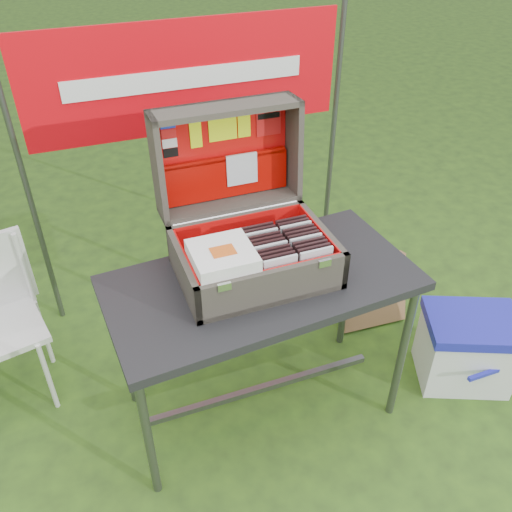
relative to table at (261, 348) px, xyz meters
name	(u,v)px	position (x,y,z in m)	size (l,w,h in m)	color
ground	(266,417)	(-0.01, -0.08, -0.39)	(80.00, 80.00, 0.00)	#2A4219
table	(261,348)	(0.00, 0.00, 0.00)	(1.26, 0.63, 0.79)	black
table_top	(262,283)	(0.00, 0.00, 0.37)	(1.26, 0.63, 0.04)	black
table_leg_fl	(148,434)	(-0.57, -0.25, -0.02)	(0.04, 0.04, 0.75)	#59595B
table_leg_fr	(401,357)	(0.57, -0.25, -0.02)	(0.04, 0.04, 0.75)	#59595B
table_leg_bl	(125,345)	(-0.57, 0.25, -0.02)	(0.04, 0.04, 0.75)	#59595B
table_leg_br	(346,289)	(0.57, 0.25, -0.02)	(0.04, 0.04, 0.75)	#59595B
table_brace	(261,388)	(0.00, 0.00, -0.27)	(1.11, 0.03, 0.03)	#59595B
suitcase	(249,204)	(-0.01, 0.11, 0.69)	(0.61, 0.60, 0.60)	#5E584B
suitcase_base_bottom	(255,271)	(-0.01, 0.05, 0.41)	(0.61, 0.44, 0.02)	#5E584B
suitcase_base_wall_front	(274,288)	(-0.01, -0.16, 0.48)	(0.61, 0.02, 0.16)	#5E584B
suitcase_base_wall_back	(238,231)	(-0.01, 0.25, 0.48)	(0.61, 0.02, 0.16)	#5E584B
suitcase_base_wall_left	(183,273)	(-0.31, 0.05, 0.48)	(0.02, 0.44, 0.16)	#5E584B
suitcase_base_wall_right	(321,243)	(0.28, 0.05, 0.48)	(0.02, 0.44, 0.16)	#5E584B
suitcase_liner_floor	(255,268)	(-0.01, 0.05, 0.42)	(0.57, 0.39, 0.01)	red
suitcase_latch_left	(224,287)	(-0.21, -0.17, 0.55)	(0.05, 0.01, 0.03)	silver
suitcase_latch_right	(325,263)	(0.18, -0.17, 0.55)	(0.05, 0.01, 0.03)	silver
suitcase_hinge	(236,213)	(-0.01, 0.26, 0.56)	(0.02, 0.02, 0.55)	silver
suitcase_lid_back	(223,152)	(-0.01, 0.43, 0.77)	(0.61, 0.44, 0.02)	#5E584B
suitcase_lid_rim_far	(225,108)	(-0.01, 0.37, 0.98)	(0.61, 0.02, 0.16)	#5E584B
suitcase_lid_rim_near	(230,203)	(-0.01, 0.35, 0.56)	(0.61, 0.02, 0.16)	#5E584B
suitcase_lid_rim_left	(157,169)	(-0.31, 0.36, 0.77)	(0.02, 0.44, 0.16)	#5E584B
suitcase_lid_rim_right	(293,147)	(0.28, 0.36, 0.77)	(0.02, 0.44, 0.16)	#5E584B
suitcase_lid_liner	(224,153)	(-0.01, 0.41, 0.77)	(0.56, 0.39, 0.01)	red
suitcase_liner_wall_front	(273,283)	(-0.01, -0.15, 0.49)	(0.57, 0.01, 0.14)	red
suitcase_liner_wall_back	(239,230)	(-0.01, 0.24, 0.49)	(0.57, 0.01, 0.14)	red
suitcase_liner_wall_left	(187,270)	(-0.29, 0.05, 0.49)	(0.01, 0.39, 0.14)	red
suitcase_liner_wall_right	(318,241)	(0.27, 0.05, 0.49)	(0.01, 0.39, 0.14)	red
suitcase_lid_pocket	(226,177)	(-0.01, 0.39, 0.67)	(0.55, 0.18, 0.03)	#A30803
suitcase_pocket_edge	(226,158)	(-0.01, 0.39, 0.76)	(0.54, 0.02, 0.02)	#A30803
suitcase_pocket_cd	(242,169)	(0.05, 0.37, 0.70)	(0.14, 0.14, 0.01)	silver
lid_sticker_cc_a	(168,124)	(-0.24, 0.42, 0.93)	(0.06, 0.04, 0.00)	#1933B2
lid_sticker_cc_b	(169,134)	(-0.24, 0.42, 0.89)	(0.06, 0.04, 0.00)	red
lid_sticker_cc_c	(170,143)	(-0.24, 0.41, 0.85)	(0.06, 0.04, 0.00)	white
lid_sticker_cc_d	(171,153)	(-0.24, 0.41, 0.81)	(0.06, 0.04, 0.00)	black
lid_card_neon_tall	(196,133)	(-0.13, 0.42, 0.87)	(0.05, 0.12, 0.00)	#CBE811
lid_card_neon_main	(223,129)	(-0.01, 0.42, 0.87)	(0.12, 0.09, 0.00)	#CBE811
lid_card_neon_small	(244,126)	(0.08, 0.42, 0.87)	(0.05, 0.09, 0.00)	#CBE811
lid_sticker_band	(269,123)	(0.19, 0.42, 0.87)	(0.11, 0.11, 0.00)	red
lid_sticker_band_bar	(269,116)	(0.19, 0.42, 0.90)	(0.10, 0.02, 0.00)	black
cd_left_0	(280,275)	(0.02, -0.13, 0.50)	(0.14, 0.01, 0.16)	silver
cd_left_1	(278,271)	(0.02, -0.10, 0.50)	(0.14, 0.01, 0.16)	black
cd_left_2	(275,267)	(0.02, -0.08, 0.50)	(0.14, 0.01, 0.16)	black
cd_left_3	(273,264)	(0.02, -0.05, 0.50)	(0.14, 0.01, 0.16)	black
cd_left_4	(271,260)	(0.02, -0.03, 0.50)	(0.14, 0.01, 0.16)	silver
cd_left_5	(268,257)	(0.02, 0.00, 0.50)	(0.14, 0.01, 0.16)	black
cd_left_6	(266,254)	(0.02, 0.02, 0.50)	(0.14, 0.01, 0.16)	black
cd_left_7	(264,250)	(0.02, 0.04, 0.50)	(0.14, 0.01, 0.16)	black
cd_left_8	(262,247)	(0.02, 0.07, 0.50)	(0.14, 0.01, 0.16)	silver
cd_left_9	(259,244)	(0.02, 0.09, 0.50)	(0.14, 0.01, 0.16)	black
cd_left_10	(257,241)	(0.02, 0.12, 0.50)	(0.14, 0.01, 0.16)	black
cd_right_0	(316,266)	(0.17, -0.13, 0.50)	(0.14, 0.01, 0.16)	silver
cd_right_1	(313,263)	(0.17, -0.10, 0.50)	(0.14, 0.01, 0.16)	black
cd_right_2	(310,259)	(0.17, -0.08, 0.50)	(0.14, 0.01, 0.16)	black
cd_right_3	(308,256)	(0.17, -0.05, 0.50)	(0.14, 0.01, 0.16)	black
cd_right_4	(305,253)	(0.17, -0.03, 0.50)	(0.14, 0.01, 0.16)	silver
cd_right_5	(302,249)	(0.17, 0.00, 0.50)	(0.14, 0.01, 0.16)	black
cd_right_6	(300,246)	(0.17, 0.02, 0.50)	(0.14, 0.01, 0.16)	black
cd_right_7	(297,243)	(0.17, 0.04, 0.50)	(0.14, 0.01, 0.16)	black
cd_right_8	(295,240)	(0.17, 0.07, 0.50)	(0.14, 0.01, 0.16)	silver
cd_right_9	(293,237)	(0.17, 0.09, 0.50)	(0.14, 0.01, 0.16)	black
cd_right_10	(290,234)	(0.17, 0.12, 0.50)	(0.14, 0.01, 0.16)	black
songbook_0	(223,260)	(-0.17, -0.04, 0.56)	(0.23, 0.23, 0.01)	white
songbook_1	(223,259)	(-0.17, -0.04, 0.57)	(0.23, 0.23, 0.01)	white
songbook_2	(222,258)	(-0.17, -0.04, 0.57)	(0.23, 0.23, 0.01)	white
songbook_3	(222,257)	(-0.17, -0.04, 0.58)	(0.23, 0.23, 0.01)	white
songbook_4	(222,256)	(-0.17, -0.04, 0.58)	(0.23, 0.23, 0.01)	white
songbook_5	(222,255)	(-0.17, -0.04, 0.59)	(0.23, 0.23, 0.01)	white
songbook_6	(222,254)	(-0.17, -0.04, 0.59)	(0.23, 0.23, 0.01)	white
songbook_7	(222,253)	(-0.17, -0.04, 0.60)	(0.23, 0.23, 0.01)	white
songbook_8	(222,251)	(-0.17, -0.04, 0.60)	(0.23, 0.23, 0.01)	white
songbook_9	(222,250)	(-0.17, -0.04, 0.61)	(0.23, 0.23, 0.01)	white
songbook_graphic	(223,251)	(-0.17, -0.05, 0.61)	(0.09, 0.07, 0.00)	#D85919
cooler	(466,348)	(1.03, -0.18, -0.20)	(0.44, 0.34, 0.39)	white
cooler_body	(465,352)	(1.03, -0.18, -0.22)	(0.42, 0.32, 0.34)	white
cooler_lid	(474,324)	(1.03, -0.18, -0.03)	(0.44, 0.34, 0.05)	#2124B6
cooler_handle	(492,372)	(1.03, -0.36, -0.18)	(0.26, 0.02, 0.02)	#2124B6
chair	(1,332)	(-1.09, 0.50, 0.01)	(0.37, 0.41, 0.81)	silver
chair_seat	(0,331)	(-1.09, 0.50, 0.02)	(0.37, 0.37, 0.03)	silver
chair_leg_fr	(48,377)	(-0.93, 0.35, -0.19)	(0.02, 0.02, 0.42)	silver
chair_leg_br	(44,333)	(-0.93, 0.66, -0.19)	(0.02, 0.02, 0.42)	silver
chair_upright_right	(24,268)	(-0.93, 0.68, 0.22)	(0.02, 0.02, 0.39)	silver
cardboard_box	(372,292)	(0.81, 0.36, -0.19)	(0.39, 0.06, 0.41)	#A0744E
banner_post_left	(27,187)	(-0.86, 1.02, 0.46)	(0.03, 0.03, 1.70)	#59595B
banner_post_right	(333,137)	(0.84, 1.02, 0.46)	(0.03, 0.03, 1.70)	#59595B
banner	(187,78)	(-0.01, 1.01, 0.91)	(1.60, 0.01, 0.55)	red
banner_text	(187,78)	(-0.01, 1.00, 0.91)	(1.20, 0.00, 0.10)	white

